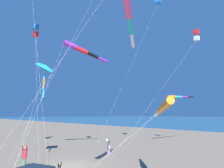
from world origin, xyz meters
TOP-DOWN VIEW (x-y plane):
  - ground_plane at (0.00, 0.00)m, footprint 600.00×600.00m
  - person_adult_flyer at (-3.23, 1.94)m, footprint 0.66×0.71m
  - person_child_grey_jacket at (5.92, 1.40)m, footprint 0.60×0.64m
  - kite_box_rainbow_low_near at (-0.25, 8.82)m, footprint 3.76×11.31m
  - kite_windsock_teal_far_right at (-0.88, -7.89)m, footprint 11.37×5.68m
  - kite_delta_white_trailing at (-1.28, 2.91)m, footprint 7.56×11.04m
  - kite_box_magenta_far_left at (18.94, -3.78)m, footprint 15.31×3.22m
  - kite_windsock_purple_drifting at (4.32, 5.13)m, footprint 15.32×10.63m
  - kite_windsock_green_low_center at (20.71, 0.75)m, footprint 18.86×1.27m
  - kite_windsock_black_fish_shape at (2.47, -8.23)m, footprint 10.73×3.56m

SIDE VIEW (x-z plane):
  - ground_plane at x=0.00m, z-range 0.00..0.00m
  - person_child_grey_jacket at x=5.92m, z-range 0.08..1.87m
  - person_adult_flyer at x=-3.23m, z-range 0.09..2.08m
  - kite_windsock_black_fish_shape at x=2.47m, z-range 2.23..7.92m
  - kite_windsock_green_low_center at x=20.71m, z-range 3.53..11.21m
  - kite_delta_white_trailing at x=-1.28m, z-range 4.27..14.11m
  - kite_windsock_teal_far_right at x=-0.88m, z-range 5.31..17.81m
  - kite_windsock_purple_drifting at x=4.32m, z-range 5.97..19.74m
  - kite_box_rainbow_low_near at x=-0.25m, z-range 7.23..23.35m
  - kite_box_magenta_far_left at x=18.94m, z-range 7.71..24.84m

